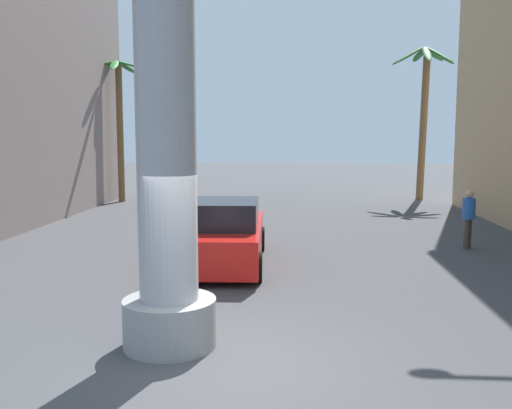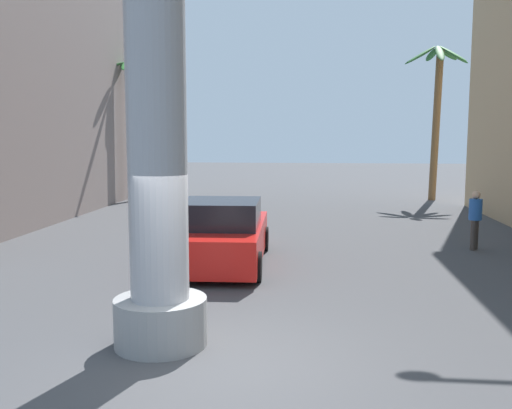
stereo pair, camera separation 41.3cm
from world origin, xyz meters
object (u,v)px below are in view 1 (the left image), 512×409
at_px(neon_sign_pole, 164,2).
at_px(palm_tree_far_right, 424,100).
at_px(pedestrian_mid_right, 469,215).
at_px(car_lead, 220,235).
at_px(palm_tree_far_left, 119,110).

height_order(neon_sign_pole, palm_tree_far_right, neon_sign_pole).
relative_size(neon_sign_pole, palm_tree_far_right, 1.51).
xyz_separation_m(neon_sign_pole, palm_tree_far_right, (7.87, 19.81, -0.12)).
bearing_deg(pedestrian_mid_right, car_lead, -159.53).
bearing_deg(palm_tree_far_left, car_lead, -63.65).
relative_size(neon_sign_pole, pedestrian_mid_right, 6.83).
bearing_deg(pedestrian_mid_right, neon_sign_pole, -130.24).
xyz_separation_m(neon_sign_pole, car_lead, (0.05, 5.26, -4.14)).
bearing_deg(neon_sign_pole, car_lead, 89.48).
bearing_deg(palm_tree_far_right, pedestrian_mid_right, -96.50).
bearing_deg(palm_tree_far_left, neon_sign_pole, -70.86).
xyz_separation_m(neon_sign_pole, palm_tree_far_left, (-6.22, 17.91, -0.65)).
distance_m(neon_sign_pole, palm_tree_far_right, 21.32).
height_order(palm_tree_far_right, pedestrian_mid_right, palm_tree_far_right).
relative_size(palm_tree_far_right, palm_tree_far_left, 1.12).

